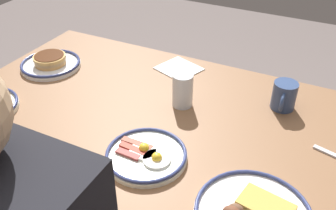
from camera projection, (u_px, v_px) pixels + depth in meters
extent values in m
cube|color=brown|center=(156.00, 121.00, 1.22)|extent=(1.40, 0.86, 0.03)
cylinder|color=brown|center=(334.00, 192.00, 1.45)|extent=(0.08, 0.08, 0.69)
cylinder|color=brown|center=(84.00, 112.00, 1.89)|extent=(0.08, 0.08, 0.69)
cylinder|color=white|center=(51.00, 65.00, 1.49)|extent=(0.23, 0.23, 0.01)
torus|color=navy|center=(50.00, 63.00, 1.48)|extent=(0.23, 0.23, 0.01)
cylinder|color=#DB994C|center=(50.00, 63.00, 1.48)|extent=(0.12, 0.12, 0.01)
cylinder|color=tan|center=(50.00, 60.00, 1.47)|extent=(0.12, 0.12, 0.01)
cylinder|color=#D7A351|center=(49.00, 57.00, 1.47)|extent=(0.13, 0.13, 0.01)
cylinder|color=#4C2814|center=(49.00, 55.00, 1.46)|extent=(0.11, 0.11, 0.00)
cylinder|color=white|center=(146.00, 157.00, 1.05)|extent=(0.23, 0.23, 0.01)
torus|color=navy|center=(146.00, 153.00, 1.04)|extent=(0.23, 0.23, 0.01)
cylinder|color=white|center=(157.00, 159.00, 1.02)|extent=(0.08, 0.08, 0.01)
sphere|color=yellow|center=(157.00, 157.00, 1.02)|extent=(0.03, 0.03, 0.03)
cylinder|color=white|center=(143.00, 151.00, 1.05)|extent=(0.08, 0.08, 0.01)
sphere|color=yellow|center=(144.00, 148.00, 1.05)|extent=(0.03, 0.03, 0.03)
cube|color=brown|center=(137.00, 144.00, 1.08)|extent=(0.10, 0.02, 0.01)
cube|color=#9C3525|center=(133.00, 149.00, 1.06)|extent=(0.09, 0.03, 0.01)
cube|color=#963833|center=(128.00, 154.00, 1.04)|extent=(0.08, 0.02, 0.01)
cube|color=gold|center=(266.00, 206.00, 0.88)|extent=(0.14, 0.10, 0.02)
ellipsoid|color=brown|center=(236.00, 210.00, 0.87)|extent=(0.04, 0.03, 0.03)
cylinder|color=#334772|center=(284.00, 95.00, 1.23)|extent=(0.08, 0.08, 0.09)
torus|color=#334772|center=(282.00, 102.00, 1.20)|extent=(0.02, 0.07, 0.06)
cylinder|color=brown|center=(286.00, 88.00, 1.22)|extent=(0.07, 0.07, 0.01)
cylinder|color=silver|center=(183.00, 90.00, 1.24)|extent=(0.07, 0.07, 0.12)
cylinder|color=black|center=(182.00, 95.00, 1.25)|extent=(0.06, 0.06, 0.08)
cube|color=white|center=(179.00, 69.00, 1.48)|extent=(0.19, 0.18, 0.00)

